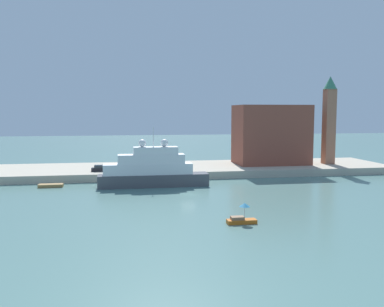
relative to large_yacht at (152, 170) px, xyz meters
The scene contains 10 objects.
ground 11.56m from the large_yacht, 57.04° to the right, with size 400.00×400.00×0.00m, color slate.
quay_dock 18.88m from the large_yacht, 71.22° to the left, with size 110.00×22.05×1.74m, color #B7AD99.
large_yacht is the anchor object (origin of this frame).
small_motorboat 32.17m from the large_yacht, 71.77° to the right, with size 4.04×1.45×2.83m.
work_barge 20.68m from the large_yacht, behind, with size 4.81×1.95×0.63m, color olive.
harbor_building 37.79m from the large_yacht, 30.08° to the left, with size 18.28×11.29×15.22m, color brown.
bell_tower 50.90m from the large_yacht, 19.00° to the left, with size 3.41×3.41×22.57m.
parked_car 15.90m from the large_yacht, 132.74° to the left, with size 4.31×1.70×1.42m.
person_figure 12.05m from the large_yacht, 126.13° to the left, with size 0.36×0.36×1.68m.
mooring_bollard 8.99m from the large_yacht, 59.56° to the left, with size 0.47×0.47×0.64m, color black.
Camera 1 is at (-11.83, -74.53, 15.14)m, focal length 38.75 mm.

